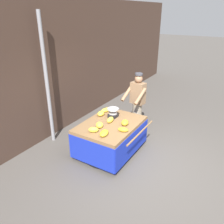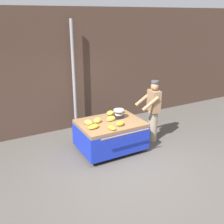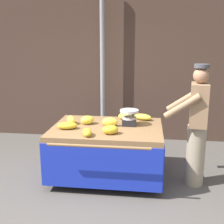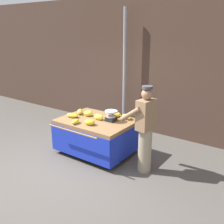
# 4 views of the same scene
# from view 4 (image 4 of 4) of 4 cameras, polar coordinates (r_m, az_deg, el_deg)

# --- Properties ---
(ground_plane) EXTENTS (60.00, 60.00, 0.00)m
(ground_plane) POSITION_cam_4_polar(r_m,az_deg,el_deg) (5.54, -10.83, -11.84)
(ground_plane) COLOR #514C47
(back_wall) EXTENTS (16.00, 0.24, 3.54)m
(back_wall) POSITION_cam_4_polar(r_m,az_deg,el_deg) (7.21, 5.46, 10.14)
(back_wall) COLOR #473328
(back_wall) RESTS_ON ground
(street_pole) EXTENTS (0.09, 0.09, 3.23)m
(street_pole) POSITION_cam_4_polar(r_m,az_deg,el_deg) (7.04, 2.74, 8.73)
(street_pole) COLOR gray
(street_pole) RESTS_ON ground
(banana_cart) EXTENTS (1.62, 1.40, 0.79)m
(banana_cart) POSITION_cam_4_polar(r_m,az_deg,el_deg) (5.85, -3.40, -3.63)
(banana_cart) COLOR olive
(banana_cart) RESTS_ON ground
(weighing_scale) EXTENTS (0.28, 0.28, 0.23)m
(weighing_scale) POSITION_cam_4_polar(r_m,az_deg,el_deg) (5.65, -0.18, -0.85)
(weighing_scale) COLOR black
(weighing_scale) RESTS_ON banana_cart
(banana_bunch_0) EXTENTS (0.21, 0.25, 0.12)m
(banana_bunch_0) POSITION_cam_4_polar(r_m,az_deg,el_deg) (6.17, -7.01, 0.05)
(banana_bunch_0) COLOR yellow
(banana_bunch_0) RESTS_ON banana_cart
(banana_bunch_1) EXTENTS (0.24, 0.20, 0.11)m
(banana_bunch_1) POSITION_cam_4_polar(r_m,az_deg,el_deg) (5.95, 0.86, -0.51)
(banana_bunch_1) COLOR yellow
(banana_bunch_1) RESTS_ON banana_cart
(banana_bunch_2) EXTENTS (0.31, 0.22, 0.10)m
(banana_bunch_2) POSITION_cam_4_polar(r_m,az_deg,el_deg) (5.98, -8.61, -0.70)
(banana_bunch_2) COLOR gold
(banana_bunch_2) RESTS_ON banana_cart
(banana_bunch_3) EXTENTS (0.33, 0.26, 0.10)m
(banana_bunch_3) POSITION_cam_4_polar(r_m,az_deg,el_deg) (5.82, 3.23, -1.03)
(banana_bunch_3) COLOR yellow
(banana_bunch_3) RESTS_ON banana_cart
(banana_bunch_4) EXTENTS (0.26, 0.22, 0.12)m
(banana_bunch_4) POSITION_cam_4_polar(r_m,az_deg,el_deg) (5.46, -4.85, -2.22)
(banana_bunch_4) COLOR gold
(banana_bunch_4) RESTS_ON banana_cart
(banana_bunch_5) EXTENTS (0.24, 0.13, 0.13)m
(banana_bunch_5) POSITION_cam_4_polar(r_m,az_deg,el_deg) (5.76, -2.97, -1.10)
(banana_bunch_5) COLOR yellow
(banana_bunch_5) RESTS_ON banana_cart
(banana_bunch_6) EXTENTS (0.26, 0.25, 0.13)m
(banana_bunch_6) POSITION_cam_4_polar(r_m,az_deg,el_deg) (6.02, -5.20, -0.30)
(banana_bunch_6) COLOR yellow
(banana_bunch_6) RESTS_ON banana_cart
(banana_bunch_7) EXTENTS (0.17, 0.25, 0.10)m
(banana_bunch_7) POSITION_cam_4_polar(r_m,az_deg,el_deg) (5.57, -7.94, -2.07)
(banana_bunch_7) COLOR gold
(banana_bunch_7) RESTS_ON banana_cart
(vendor_person) EXTENTS (0.62, 0.57, 1.71)m
(vendor_person) POSITION_cam_4_polar(r_m,az_deg,el_deg) (5.03, 7.18, -3.78)
(vendor_person) COLOR gray
(vendor_person) RESTS_ON ground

